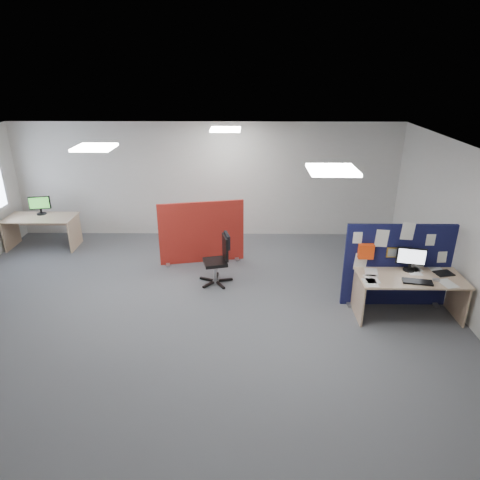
{
  "coord_description": "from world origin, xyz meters",
  "views": [
    {
      "loc": [
        0.89,
        -6.32,
        3.93
      ],
      "look_at": [
        0.81,
        0.7,
        1.0
      ],
      "focal_mm": 32.0,
      "sensor_mm": 36.0,
      "label": 1
    }
  ],
  "objects_px": {
    "monitor_main": "(411,258)",
    "monitor_second": "(40,205)",
    "main_desk": "(409,285)",
    "second_desk": "(42,224)",
    "navy_divider": "(396,265)",
    "red_divider": "(202,233)",
    "office_chair": "(220,256)"
  },
  "relations": [
    {
      "from": "navy_divider",
      "to": "red_divider",
      "type": "relative_size",
      "value": 1.04
    },
    {
      "from": "monitor_second",
      "to": "office_chair",
      "type": "height_order",
      "value": "monitor_second"
    },
    {
      "from": "navy_divider",
      "to": "monitor_second",
      "type": "relative_size",
      "value": 3.95
    },
    {
      "from": "main_desk",
      "to": "office_chair",
      "type": "distance_m",
      "value": 3.33
    },
    {
      "from": "office_chair",
      "to": "red_divider",
      "type": "bearing_deg",
      "value": 101.19
    },
    {
      "from": "monitor_second",
      "to": "red_divider",
      "type": "bearing_deg",
      "value": -26.33
    },
    {
      "from": "main_desk",
      "to": "second_desk",
      "type": "height_order",
      "value": "same"
    },
    {
      "from": "navy_divider",
      "to": "main_desk",
      "type": "relative_size",
      "value": 1.07
    },
    {
      "from": "navy_divider",
      "to": "monitor_main",
      "type": "xyz_separation_m",
      "value": [
        0.17,
        -0.16,
        0.2
      ]
    },
    {
      "from": "monitor_main",
      "to": "main_desk",
      "type": "bearing_deg",
      "value": -89.36
    },
    {
      "from": "red_divider",
      "to": "navy_divider",
      "type": "bearing_deg",
      "value": -37.3
    },
    {
      "from": "monitor_main",
      "to": "monitor_second",
      "type": "distance_m",
      "value": 7.85
    },
    {
      "from": "navy_divider",
      "to": "monitor_second",
      "type": "xyz_separation_m",
      "value": [
        -7.18,
        2.6,
        0.21
      ]
    },
    {
      "from": "main_desk",
      "to": "monitor_main",
      "type": "bearing_deg",
      "value": 77.38
    },
    {
      "from": "main_desk",
      "to": "office_chair",
      "type": "height_order",
      "value": "office_chair"
    },
    {
      "from": "office_chair",
      "to": "navy_divider",
      "type": "bearing_deg",
      "value": -28.1
    },
    {
      "from": "monitor_main",
      "to": "office_chair",
      "type": "height_order",
      "value": "monitor_main"
    },
    {
      "from": "second_desk",
      "to": "monitor_second",
      "type": "xyz_separation_m",
      "value": [
        -0.04,
        0.15,
        0.41
      ]
    },
    {
      "from": "monitor_main",
      "to": "monitor_second",
      "type": "bearing_deg",
      "value": 172.68
    },
    {
      "from": "navy_divider",
      "to": "monitor_main",
      "type": "height_order",
      "value": "navy_divider"
    },
    {
      "from": "second_desk",
      "to": "monitor_second",
      "type": "bearing_deg",
      "value": 106.25
    },
    {
      "from": "navy_divider",
      "to": "red_divider",
      "type": "distance_m",
      "value": 3.84
    },
    {
      "from": "navy_divider",
      "to": "office_chair",
      "type": "height_order",
      "value": "navy_divider"
    },
    {
      "from": "second_desk",
      "to": "monitor_second",
      "type": "relative_size",
      "value": 3.33
    },
    {
      "from": "main_desk",
      "to": "office_chair",
      "type": "xyz_separation_m",
      "value": [
        -3.14,
        1.11,
        -0.0
      ]
    },
    {
      "from": "monitor_main",
      "to": "second_desk",
      "type": "bearing_deg",
      "value": 173.62
    },
    {
      "from": "red_divider",
      "to": "monitor_second",
      "type": "distance_m",
      "value": 3.85
    },
    {
      "from": "main_desk",
      "to": "monitor_second",
      "type": "bearing_deg",
      "value": 157.95
    },
    {
      "from": "office_chair",
      "to": "monitor_main",
      "type": "bearing_deg",
      "value": -30.02
    },
    {
      "from": "main_desk",
      "to": "red_divider",
      "type": "xyz_separation_m",
      "value": [
        -3.58,
        2.04,
        0.09
      ]
    },
    {
      "from": "red_divider",
      "to": "office_chair",
      "type": "relative_size",
      "value": 1.78
    },
    {
      "from": "navy_divider",
      "to": "second_desk",
      "type": "distance_m",
      "value": 7.55
    }
  ]
}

